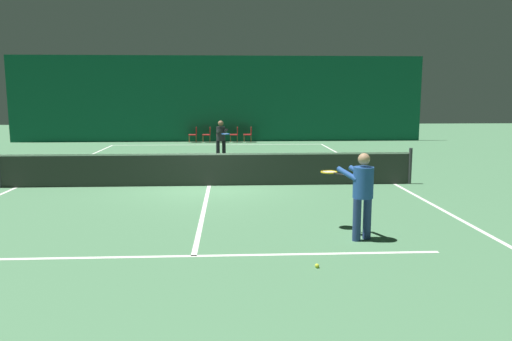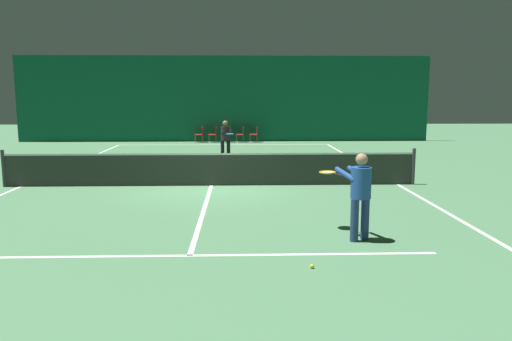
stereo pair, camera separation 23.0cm
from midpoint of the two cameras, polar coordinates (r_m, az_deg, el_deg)
name	(u,v)px [view 1 (the left image)]	position (r m, az deg, el deg)	size (l,w,h in m)	color
ground_plane	(209,186)	(14.62, -5.83, -1.74)	(60.00, 60.00, 0.00)	#4C7F56
backdrop_curtain	(218,99)	(28.18, -4.56, 8.15)	(23.00, 0.12, 4.75)	#0F5138
court_line_baseline_far	(218,145)	(26.40, -4.60, 2.96)	(11.00, 0.10, 0.00)	white
court_line_service_far	(215,158)	(20.94, -5.00, 1.45)	(8.25, 0.10, 0.00)	white
court_line_service_near	(194,256)	(8.42, -7.92, -9.65)	(8.25, 0.10, 0.00)	white
court_line_sideline_left	(16,187)	(15.87, -26.08, -1.75)	(0.10, 23.80, 0.00)	white
court_line_sideline_right	(394,184)	(15.36, 15.13, -1.48)	(0.10, 23.80, 0.00)	white
court_line_centre	(209,186)	(14.62, -5.83, -1.73)	(0.10, 12.80, 0.00)	white
tennis_net	(209,168)	(14.54, -5.86, 0.24)	(12.00, 0.10, 1.07)	#2D332D
player_near	(361,189)	(9.23, 11.25, -2.13)	(0.93, 1.33, 1.60)	navy
player_far	(221,137)	(20.34, -4.34, 3.85)	(0.62, 1.35, 1.58)	black
courtside_chair_0	(194,134)	(27.78, -7.33, 4.20)	(0.44, 0.44, 0.84)	brown
courtside_chair_1	(208,134)	(27.74, -5.76, 4.22)	(0.44, 0.44, 0.84)	brown
courtside_chair_2	(222,134)	(27.71, -4.20, 4.24)	(0.44, 0.44, 0.84)	brown
courtside_chair_3	(235,133)	(27.71, -2.63, 4.25)	(0.44, 0.44, 0.84)	brown
courtside_chair_4	(249,133)	(27.72, -1.06, 4.26)	(0.44, 0.44, 0.84)	brown
tennis_ball	(317,266)	(7.84, 6.14, -10.78)	(0.07, 0.07, 0.07)	#D1DB33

